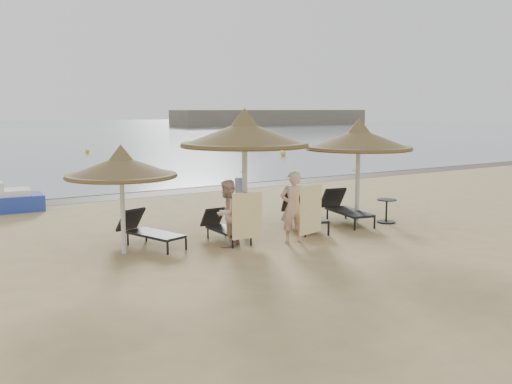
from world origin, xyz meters
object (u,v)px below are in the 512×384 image
Objects in this scene: lounger_far_left at (148,230)px; side_table at (386,212)px; person_right at (293,201)px; palapa_left at (121,167)px; pedal_boat at (8,200)px; palapa_right at (359,140)px; person_left at (227,208)px; lounger_far_right at (344,208)px; lounger_near_right at (303,212)px; palapa_center at (245,134)px; lounger_near_left at (223,227)px.

lounger_far_left is 2.93× the size of side_table.
side_table is 0.33× the size of person_right.
palapa_left is 1.17× the size of pedal_boat.
pedal_boat is (-8.87, 7.83, 0.04)m from side_table.
palapa_right is at bearing 152.61° from side_table.
person_left is (-5.29, -0.02, 0.61)m from side_table.
person_left is (-4.31, -0.72, 0.51)m from lounger_far_right.
palapa_right reaches higher than lounger_far_right.
side_table is at bearing -24.11° from lounger_far_right.
lounger_near_right reaches higher than side_table.
lounger_far_left is at bearing -69.51° from pedal_boat.
side_table is at bearing -10.68° from palapa_center.
palapa_center is at bearing -170.22° from lounger_far_right.
palapa_left is at bearing -160.52° from lounger_near_right.
lounger_far_right is at bearing -21.48° from lounger_far_left.
palapa_right is at bearing -6.62° from palapa_center.
palapa_left reaches higher than lounger_near_right.
palapa_right reaches higher than side_table.
palapa_left is 1.22× the size of person_right.
palapa_center is at bearing -46.68° from person_right.
lounger_far_left reaches higher than lounger_near_left.
palapa_right reaches higher than lounger_near_left.
palapa_center is at bearing 2.57° from palapa_left.
palapa_left is at bearing 175.04° from side_table.
lounger_far_right is at bearing 0.39° from palapa_left.
person_left reaches higher than lounger_far_right.
palapa_right is at bearing 154.57° from person_left.
person_right is at bearing -143.79° from lounger_far_right.
palapa_left is at bearing -47.09° from person_left.
lounger_near_left is 4.05m from lounger_far_right.
lounger_far_left is at bearing -165.65° from lounger_near_right.
palapa_center is 2.16m from person_right.
pedal_boat is (-5.12, 8.39, -0.67)m from person_right.
person_left is (-2.83, -0.76, 0.50)m from lounger_near_right.
side_table is 11.83m from pedal_boat.
side_table is at bearing -149.59° from person_right.
person_left reaches higher than lounger_far_left.
person_left is 8.64m from pedal_boat.
palapa_right is 1.37× the size of lounger_near_right.
person_left is at bearing -179.81° from side_table.
lounger_far_left is 0.97× the size of person_right.
palapa_right is (3.51, -0.41, -0.21)m from palapa_center.
palapa_center is 1.54× the size of pedal_boat.
side_table is at bearing -27.39° from palapa_right.
palapa_right is 1.81× the size of lounger_near_left.
lounger_far_left is 1.98m from person_left.
person_right is (-2.77, -1.27, 0.61)m from lounger_far_right.
person_right reaches higher than lounger_near_left.
person_right is (3.85, -1.22, -0.94)m from palapa_left.
palapa_left is 1.26× the size of lounger_far_left.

